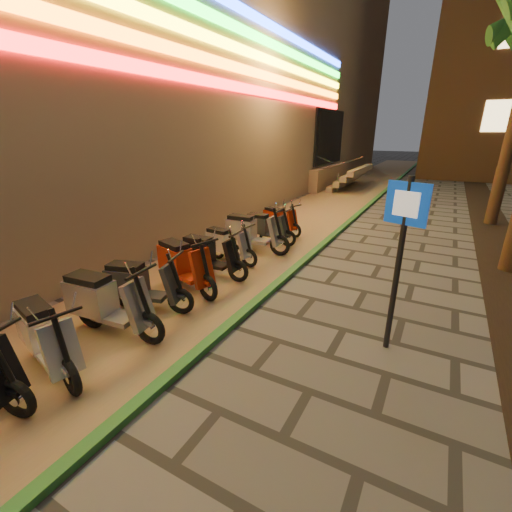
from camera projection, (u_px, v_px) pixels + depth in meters
The scene contains 14 objects.
ground at pixel (219, 411), 4.12m from camera, with size 120.00×120.00×0.00m, color #474442.
parking_strip at pixel (308, 216), 13.53m from camera, with size 3.40×60.00×0.01m, color #8C7251.
green_curb at pixel (352, 220), 12.74m from camera, with size 0.18×60.00×0.10m, color #27692B.
mall_building at pixel (69, 37), 16.77m from camera, with size 24.23×44.00×15.00m.
pedestrian_sign at pixel (401, 243), 4.76m from camera, with size 0.56×0.20×2.62m.
scooter_3 at pixel (45, 336), 4.72m from camera, with size 1.67×0.80×1.18m.
scooter_4 at pixel (104, 302), 5.54m from camera, with size 1.84×0.69×1.29m.
scooter_5 at pixel (140, 285), 6.30m from camera, with size 1.66×0.85×1.17m.
scooter_6 at pixel (182, 264), 7.17m from camera, with size 1.78×0.91×1.26m.
scooter_7 at pixel (208, 255), 7.81m from camera, with size 1.66×0.58×1.17m.
scooter_8 at pixel (226, 244), 8.68m from camera, with size 1.53×0.58×1.08m.
scooter_9 at pixel (250, 232), 9.39m from camera, with size 1.84×0.64×1.30m.
scooter_10 at pixel (265, 227), 10.14m from camera, with size 1.58×0.55×1.12m.
scooter_11 at pixel (279, 220), 11.11m from camera, with size 1.48×0.78×1.05m.
Camera 1 is at (1.94, -2.62, 3.18)m, focal length 24.00 mm.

